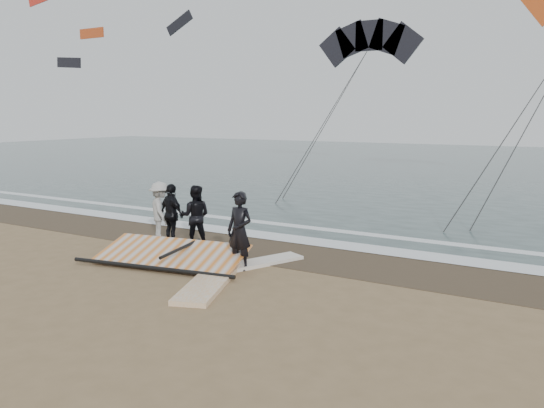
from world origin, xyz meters
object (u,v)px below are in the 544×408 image
Objects in this scene: man_main at (240,231)px; sail_rig at (173,255)px; board_cream at (262,262)px; board_white at (208,283)px.

man_main reaches higher than sail_rig.
sail_rig is at bearing -127.31° from board_cream.
board_cream is 2.28m from sail_rig.
board_white is at bearing -29.37° from sail_rig.
sail_rig is at bearing -162.88° from man_main.
board_white is 2.15m from sail_rig.
sail_rig is (-2.03, -1.02, 0.15)m from board_cream.
board_cream is (0.23, 0.67, -0.91)m from man_main.
man_main is at bearing 74.18° from board_white.
man_main is 0.44× the size of sail_rig.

